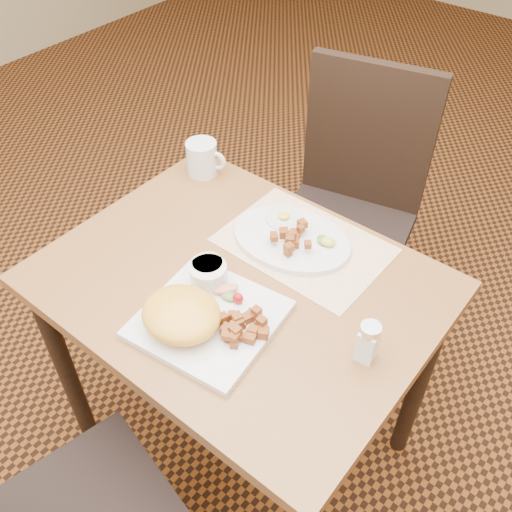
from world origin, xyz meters
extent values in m
plane|color=black|center=(0.00, 0.00, 0.00)|extent=(8.00, 8.00, 0.00)
cube|color=#935C2D|center=(0.00, 0.00, 0.73)|extent=(0.90, 0.70, 0.03)
cylinder|color=black|center=(-0.40, -0.30, 0.36)|extent=(0.05, 0.05, 0.71)
cylinder|color=black|center=(-0.40, 0.30, 0.36)|extent=(0.05, 0.05, 0.71)
cylinder|color=black|center=(0.40, 0.30, 0.36)|extent=(0.05, 0.05, 0.71)
cylinder|color=black|center=(-0.09, -0.36, 0.21)|extent=(0.04, 0.04, 0.42)
cube|color=black|center=(-0.06, 0.59, 0.45)|extent=(0.51, 0.51, 0.05)
cylinder|color=black|center=(0.07, 0.80, 0.21)|extent=(0.04, 0.04, 0.42)
cylinder|color=black|center=(0.16, 0.45, 0.21)|extent=(0.04, 0.04, 0.42)
cylinder|color=black|center=(-0.28, 0.72, 0.21)|extent=(0.04, 0.04, 0.42)
cylinder|color=black|center=(-0.19, 0.37, 0.21)|extent=(0.04, 0.04, 0.42)
cube|color=black|center=(-0.11, 0.78, 0.72)|extent=(0.42, 0.14, 0.50)
cube|color=white|center=(0.05, 0.19, 0.75)|extent=(0.40, 0.29, 0.00)
cube|color=silver|center=(0.03, -0.14, 0.76)|extent=(0.31, 0.31, 0.02)
ellipsoid|color=yellow|center=(0.00, -0.19, 0.80)|extent=(0.18, 0.16, 0.07)
ellipsoid|color=yellow|center=(0.03, -0.21, 0.78)|extent=(0.07, 0.06, 0.02)
ellipsoid|color=yellow|center=(-0.06, -0.16, 0.78)|extent=(0.07, 0.06, 0.02)
cylinder|color=silver|center=(-0.04, -0.06, 0.79)|extent=(0.09, 0.09, 0.05)
cylinder|color=beige|center=(-0.05, -0.05, 0.81)|extent=(0.07, 0.07, 0.01)
ellipsoid|color=#387223|center=(0.03, -0.07, 0.77)|extent=(0.04, 0.03, 0.01)
ellipsoid|color=red|center=(0.05, -0.07, 0.78)|extent=(0.03, 0.02, 0.03)
ellipsoid|color=#F28C72|center=(0.01, -0.06, 0.78)|extent=(0.06, 0.07, 0.02)
cylinder|color=white|center=(-0.04, 0.23, 0.77)|extent=(0.10, 0.10, 0.01)
ellipsoid|color=yellow|center=(-0.04, 0.22, 0.78)|extent=(0.03, 0.03, 0.01)
ellipsoid|color=#387223|center=(0.09, 0.21, 0.78)|extent=(0.05, 0.05, 0.01)
ellipsoid|color=yellow|center=(0.11, 0.21, 0.78)|extent=(0.04, 0.03, 0.02)
cube|color=white|center=(0.35, -0.01, 0.79)|extent=(0.04, 0.04, 0.08)
cylinder|color=silver|center=(0.35, -0.01, 0.84)|extent=(0.05, 0.05, 0.02)
cylinder|color=silver|center=(-0.36, 0.26, 0.80)|extent=(0.09, 0.09, 0.10)
torus|color=silver|center=(-0.31, 0.28, 0.80)|extent=(0.06, 0.03, 0.06)
cube|color=#954918|center=(0.14, -0.12, 0.78)|extent=(0.03, 0.02, 0.02)
cube|color=#954918|center=(0.09, -0.15, 0.78)|extent=(0.03, 0.03, 0.02)
cube|color=#954918|center=(0.11, -0.14, 0.79)|extent=(0.03, 0.03, 0.02)
cube|color=#954918|center=(0.16, -0.11, 0.78)|extent=(0.03, 0.03, 0.02)
cube|color=#954918|center=(0.12, -0.08, 0.79)|extent=(0.02, 0.02, 0.02)
cube|color=#954918|center=(0.11, -0.16, 0.78)|extent=(0.03, 0.03, 0.02)
cube|color=#954918|center=(0.11, -0.13, 0.77)|extent=(0.03, 0.03, 0.02)
cube|color=#954918|center=(0.10, -0.11, 0.78)|extent=(0.02, 0.02, 0.02)
cube|color=#954918|center=(0.10, -0.10, 0.78)|extent=(0.03, 0.03, 0.02)
cube|color=#954918|center=(0.13, -0.09, 0.77)|extent=(0.02, 0.02, 0.01)
cube|color=#954918|center=(0.11, -0.13, 0.79)|extent=(0.02, 0.02, 0.02)
cube|color=#954918|center=(0.09, -0.12, 0.77)|extent=(0.02, 0.02, 0.02)
cube|color=#954918|center=(0.11, -0.16, 0.77)|extent=(0.02, 0.02, 0.02)
cube|color=#954918|center=(0.14, -0.09, 0.79)|extent=(0.02, 0.02, 0.02)
cube|color=#954918|center=(0.11, -0.14, 0.78)|extent=(0.02, 0.03, 0.02)
cube|color=#954918|center=(0.12, -0.15, 0.79)|extent=(0.02, 0.02, 0.02)
cube|color=#954918|center=(0.11, -0.17, 0.79)|extent=(0.02, 0.02, 0.01)
cube|color=#954918|center=(0.14, -0.13, 0.77)|extent=(0.02, 0.02, 0.02)
cube|color=#954918|center=(0.15, -0.13, 0.78)|extent=(0.03, 0.03, 0.02)
cube|color=#954918|center=(0.11, -0.12, 0.77)|extent=(0.02, 0.02, 0.01)
cube|color=#954918|center=(0.08, -0.12, 0.79)|extent=(0.02, 0.02, 0.01)
cube|color=#954918|center=(0.13, -0.14, 0.77)|extent=(0.02, 0.02, 0.02)
cube|color=#954918|center=(0.07, -0.13, 0.79)|extent=(0.02, 0.02, 0.02)
cube|color=#954918|center=(0.13, -0.16, 0.77)|extent=(0.02, 0.02, 0.02)
cube|color=#954918|center=(0.12, -0.16, 0.79)|extent=(0.02, 0.02, 0.02)
cube|color=#954918|center=(0.10, -0.12, 0.79)|extent=(0.03, 0.03, 0.02)
cube|color=#954918|center=(0.11, -0.08, 0.78)|extent=(0.02, 0.02, 0.02)
cube|color=#954918|center=(0.07, -0.13, 0.77)|extent=(0.02, 0.02, 0.02)
cube|color=#954918|center=(0.03, 0.15, 0.78)|extent=(0.02, 0.02, 0.02)
cube|color=#954918|center=(0.00, 0.13, 0.79)|extent=(0.03, 0.03, 0.02)
cube|color=#954918|center=(0.04, 0.16, 0.78)|extent=(0.03, 0.03, 0.02)
cube|color=#954918|center=(0.04, 0.15, 0.80)|extent=(0.03, 0.03, 0.02)
cube|color=#954918|center=(0.00, 0.17, 0.78)|extent=(0.03, 0.03, 0.02)
cube|color=#954918|center=(0.05, 0.12, 0.79)|extent=(0.02, 0.03, 0.02)
cube|color=#954918|center=(0.02, 0.19, 0.78)|extent=(0.03, 0.03, 0.02)
cube|color=#954918|center=(0.03, 0.17, 0.78)|extent=(0.03, 0.03, 0.02)
cube|color=#954918|center=(0.03, 0.18, 0.78)|extent=(0.03, 0.03, 0.02)
cube|color=#954918|center=(0.08, 0.16, 0.79)|extent=(0.02, 0.02, 0.02)
cube|color=#954918|center=(0.02, 0.19, 0.78)|extent=(0.03, 0.03, 0.02)
cube|color=#954918|center=(0.03, 0.21, 0.79)|extent=(0.03, 0.03, 0.02)
cube|color=#954918|center=(0.00, 0.14, 0.79)|extent=(0.02, 0.02, 0.01)
cube|color=#954918|center=(0.02, 0.17, 0.78)|extent=(0.02, 0.02, 0.02)
cube|color=#954918|center=(0.03, 0.17, 0.78)|extent=(0.03, 0.03, 0.02)
cube|color=#954918|center=(0.05, 0.12, 0.78)|extent=(0.02, 0.02, 0.01)
cube|color=#954918|center=(0.04, 0.20, 0.79)|extent=(0.02, 0.02, 0.02)
cube|color=#954918|center=(0.03, 0.16, 0.79)|extent=(0.03, 0.03, 0.02)
camera|label=1|loc=(0.61, -0.70, 1.71)|focal=40.00mm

